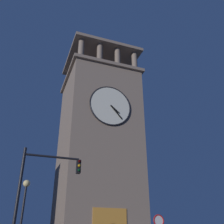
{
  "coord_description": "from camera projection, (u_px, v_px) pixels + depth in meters",
  "views": [
    {
      "loc": [
        5.53,
        25.41,
        1.44
      ],
      "look_at": [
        -4.54,
        -2.01,
        15.84
      ],
      "focal_mm": 41.61,
      "sensor_mm": 36.0,
      "label": 1
    }
  ],
  "objects": [
    {
      "name": "street_lamp",
      "position": [
        24.0,
        204.0,
        16.06
      ],
      "size": [
        0.44,
        0.44,
        4.89
      ],
      "color": "black",
      "rests_on": "ground_plane"
    },
    {
      "name": "clocktower",
      "position": [
        98.0,
        152.0,
        29.65
      ],
      "size": [
        8.71,
        8.8,
        26.39
      ],
      "color": "gray",
      "rests_on": "ground_plane"
    },
    {
      "name": "traffic_signal_near",
      "position": [
        39.0,
        186.0,
        13.42
      ],
      "size": [
        3.16,
        0.41,
        5.9
      ],
      "color": "black",
      "rests_on": "ground_plane"
    }
  ]
}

